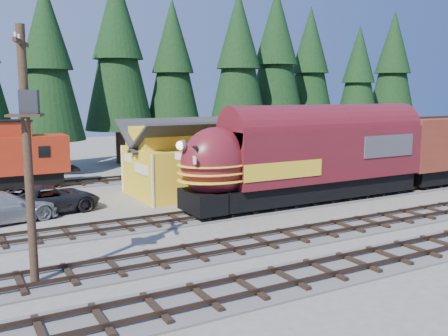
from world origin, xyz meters
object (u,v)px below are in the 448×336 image
depot (215,151)px  utility_pole (28,140)px  caboose (3,159)px  pickup_truck_b (2,207)px  locomotive (302,161)px  pickup_truck_a (49,199)px

depot → utility_pole: 19.31m
caboose → pickup_truck_b: caboose is taller
caboose → pickup_truck_b: bearing=-96.5°
locomotive → utility_pole: (-17.25, -6.08, 2.63)m
depot → pickup_truck_b: bearing=-171.2°
utility_pole → pickup_truck_a: bearing=95.0°
locomotive → pickup_truck_b: 18.00m
locomotive → pickup_truck_a: (-14.71, 5.39, -1.95)m
depot → locomotive: (2.81, -6.50, -0.16)m
depot → locomotive: 7.08m
utility_pole → pickup_truck_b: bearing=108.3°
depot → utility_pole: utility_pole is taller
caboose → utility_pole: utility_pole is taller
utility_pole → pickup_truck_a: utility_pole is taller
locomotive → pickup_truck_a: bearing=159.9°
caboose → pickup_truck_b: (-1.11, -9.76, -1.51)m
caboose → pickup_truck_a: (1.57, -8.61, -1.54)m
locomotive → caboose: 21.48m
locomotive → utility_pole: bearing=-160.6°
pickup_truck_a → caboose: bearing=-0.1°
caboose → locomotive: bearing=-40.7°
caboose → pickup_truck_a: size_ratio=1.50×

